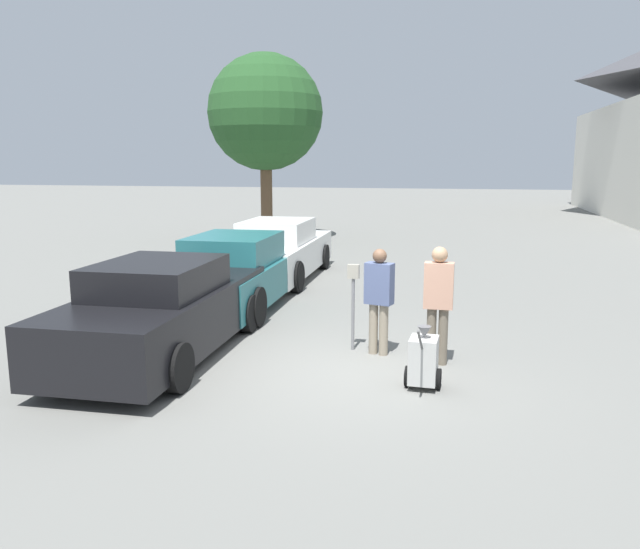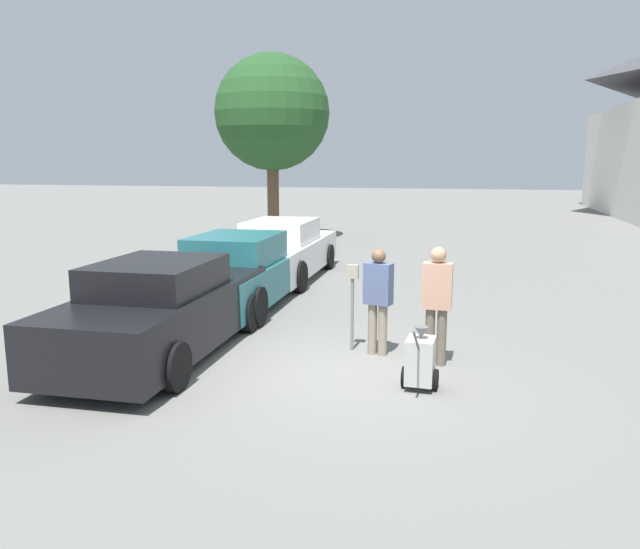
{
  "view_description": "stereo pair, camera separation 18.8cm",
  "coord_description": "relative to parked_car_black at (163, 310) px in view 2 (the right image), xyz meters",
  "views": [
    {
      "loc": [
        1.48,
        -8.4,
        2.97
      ],
      "look_at": [
        -0.65,
        1.59,
        1.1
      ],
      "focal_mm": 35.0,
      "sensor_mm": 36.0,
      "label": 1
    },
    {
      "loc": [
        1.67,
        -8.36,
        2.97
      ],
      "look_at": [
        -0.65,
        1.59,
        1.1
      ],
      "focal_mm": 35.0,
      "sensor_mm": 36.0,
      "label": 2
    }
  ],
  "objects": [
    {
      "name": "parked_car_black",
      "position": [
        0.0,
        0.0,
        0.0
      ],
      "size": [
        1.98,
        4.79,
        1.49
      ],
      "rotation": [
        0.0,
        0.0,
        0.01
      ],
      "color": "black",
      "rests_on": "ground_plane"
    },
    {
      "name": "person_supervisor",
      "position": [
        4.14,
        0.42,
        0.3
      ],
      "size": [
        0.43,
        0.23,
        1.76
      ],
      "rotation": [
        0.0,
        0.0,
        3.11
      ],
      "color": "#665B4C",
      "rests_on": "ground_plane"
    },
    {
      "name": "parked_car_teal",
      "position": [
        0.0,
        3.35,
        -0.01
      ],
      "size": [
        1.97,
        4.9,
        1.5
      ],
      "rotation": [
        0.0,
        0.0,
        0.01
      ],
      "color": "#23666B",
      "rests_on": "ground_plane"
    },
    {
      "name": "parking_meter",
      "position": [
        2.81,
        0.86,
        0.26
      ],
      "size": [
        0.18,
        0.09,
        1.38
      ],
      "color": "slate",
      "rests_on": "ground_plane"
    },
    {
      "name": "person_worker",
      "position": [
        3.24,
        0.72,
        0.24
      ],
      "size": [
        0.46,
        0.33,
        1.66
      ],
      "rotation": [
        0.0,
        0.0,
        2.87
      ],
      "color": "gray",
      "rests_on": "ground_plane"
    },
    {
      "name": "parked_car_white",
      "position": [
        0.0,
        6.53,
        -0.0
      ],
      "size": [
        1.94,
        5.1,
        1.5
      ],
      "rotation": [
        0.0,
        0.0,
        0.01
      ],
      "color": "silver",
      "rests_on": "ground_plane"
    },
    {
      "name": "equipment_cart",
      "position": [
        3.99,
        -0.62,
        -0.31
      ],
      "size": [
        0.49,
        1.0,
        1.0
      ],
      "rotation": [
        0.0,
        0.0,
        -0.06
      ],
      "color": "#B2B2AD",
      "rests_on": "ground_plane"
    },
    {
      "name": "ground_plane",
      "position": [
        2.81,
        -0.2,
        -0.7
      ],
      "size": [
        120.0,
        120.0,
        0.0
      ],
      "primitive_type": "plane",
      "color": "slate"
    },
    {
      "name": "shade_tree",
      "position": [
        -2.61,
        14.09,
        4.0
      ],
      "size": [
        4.25,
        4.25,
        6.85
      ],
      "color": "brown",
      "rests_on": "ground_plane"
    }
  ]
}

